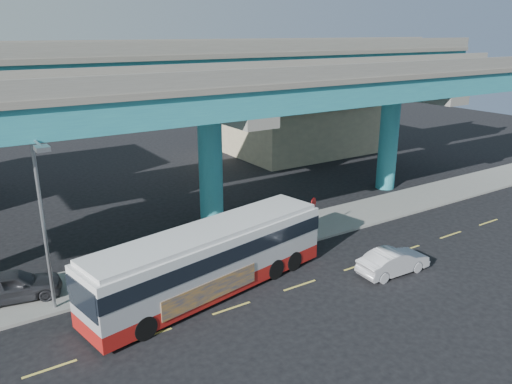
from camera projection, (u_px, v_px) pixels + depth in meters
ground at (296, 283)px, 25.41m from camera, size 120.00×120.00×0.00m
sidewalk at (240, 245)px, 29.77m from camera, size 70.00×4.00×0.15m
lane_markings at (300, 285)px, 25.17m from camera, size 58.00×0.12×0.01m
viaduct at (207, 85)px, 29.85m from camera, size 52.00×12.40×11.70m
building_beige at (300, 119)px, 51.99m from camera, size 14.00×10.23×7.00m
transit_bus at (210, 257)px, 24.07m from camera, size 13.24×5.14×3.33m
sedan at (393, 261)px, 26.26m from camera, size 1.82×4.23×1.35m
parked_car at (12, 286)px, 23.33m from camera, size 3.28×4.93×1.47m
street_lamp at (42, 202)px, 20.83m from camera, size 0.50×2.64×8.16m
stop_sign at (313, 208)px, 30.45m from camera, size 0.68×0.35×2.46m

